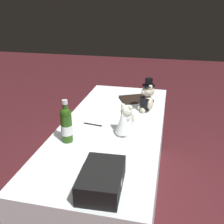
% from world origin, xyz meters
% --- Properties ---
extents(ground_plane, '(12.00, 12.00, 0.00)m').
position_xyz_m(ground_plane, '(0.00, 0.00, 0.00)').
color(ground_plane, '#47191E').
extents(reception_table, '(1.83, 0.76, 0.74)m').
position_xyz_m(reception_table, '(0.00, 0.00, 0.37)').
color(reception_table, white).
rests_on(reception_table, ground_plane).
extents(teddy_bear_groom, '(0.13, 0.14, 0.29)m').
position_xyz_m(teddy_bear_groom, '(0.32, -0.23, 0.86)').
color(teddy_bear_groom, beige).
rests_on(teddy_bear_groom, reception_table).
extents(teddy_bear_bride, '(0.21, 0.18, 0.22)m').
position_xyz_m(teddy_bear_bride, '(-0.12, -0.12, 0.83)').
color(teddy_bear_bride, white).
rests_on(teddy_bear_bride, reception_table).
extents(champagne_bottle, '(0.08, 0.08, 0.30)m').
position_xyz_m(champagne_bottle, '(-0.32, 0.24, 0.87)').
color(champagne_bottle, '#244A11').
rests_on(champagne_bottle, reception_table).
extents(signing_pen, '(0.03, 0.15, 0.01)m').
position_xyz_m(signing_pen, '(-0.05, 0.14, 0.75)').
color(signing_pen, black).
rests_on(signing_pen, reception_table).
extents(gift_case_black, '(0.32, 0.22, 0.11)m').
position_xyz_m(gift_case_black, '(-0.74, -0.11, 0.80)').
color(gift_case_black, black).
rests_on(gift_case_black, reception_table).
extents(guestbook, '(0.31, 0.34, 0.02)m').
position_xyz_m(guestbook, '(0.56, -0.11, 0.75)').
color(guestbook, black).
rests_on(guestbook, reception_table).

